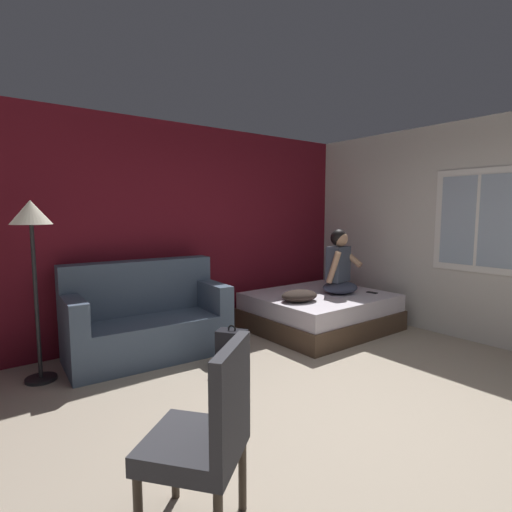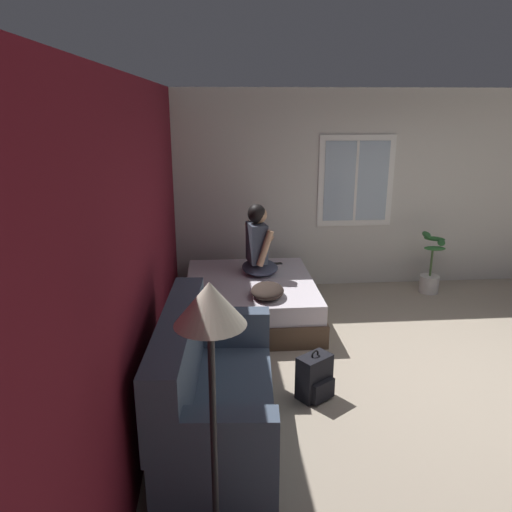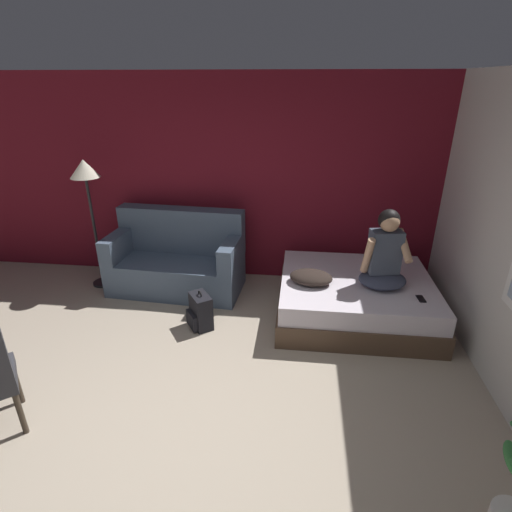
% 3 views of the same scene
% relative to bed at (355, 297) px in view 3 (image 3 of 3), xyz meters
% --- Properties ---
extents(ground_plane, '(40.00, 40.00, 0.00)m').
position_rel_bed_xyz_m(ground_plane, '(-1.62, -1.93, -0.24)').
color(ground_plane, tan).
extents(wall_back_accent, '(10.41, 0.16, 2.70)m').
position_rel_bed_xyz_m(wall_back_accent, '(-1.62, 1.02, 1.11)').
color(wall_back_accent, maroon).
rests_on(wall_back_accent, ground).
extents(bed, '(1.78, 1.55, 0.48)m').
position_rel_bed_xyz_m(bed, '(0.00, 0.00, 0.00)').
color(bed, '#4C3828').
rests_on(bed, ground).
extents(couch, '(1.75, 0.93, 1.04)m').
position_rel_bed_xyz_m(couch, '(-2.27, 0.47, 0.16)').
color(couch, '#47566B').
rests_on(couch, ground).
extents(person_seated, '(0.59, 0.53, 0.88)m').
position_rel_bed_xyz_m(person_seated, '(0.25, -0.12, 0.60)').
color(person_seated, '#383D51').
rests_on(person_seated, bed).
extents(backpack, '(0.34, 0.35, 0.46)m').
position_rel_bed_xyz_m(backpack, '(-1.75, -0.45, -0.04)').
color(backpack, black).
rests_on(backpack, ground).
extents(throw_pillow, '(0.52, 0.42, 0.14)m').
position_rel_bed_xyz_m(throw_pillow, '(-0.53, -0.15, 0.31)').
color(throw_pillow, '#2D231E').
rests_on(throw_pillow, bed).
extents(cell_phone, '(0.08, 0.15, 0.01)m').
position_rel_bed_xyz_m(cell_phone, '(0.61, -0.39, 0.25)').
color(cell_phone, black).
rests_on(cell_phone, bed).
extents(floor_lamp, '(0.36, 0.36, 1.70)m').
position_rel_bed_xyz_m(floor_lamp, '(-3.35, 0.43, 1.19)').
color(floor_lamp, black).
rests_on(floor_lamp, ground).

